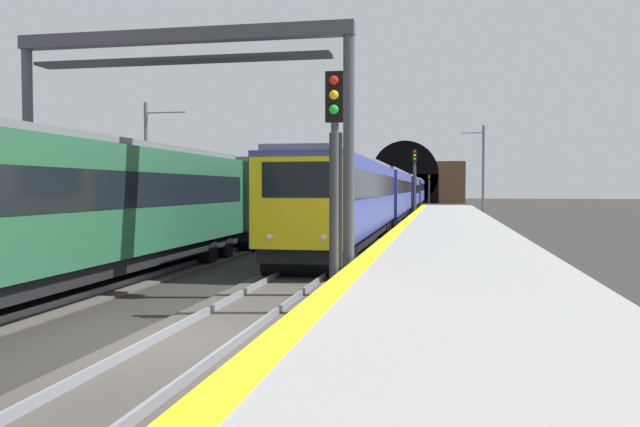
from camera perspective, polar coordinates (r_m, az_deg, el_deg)
The scene contains 13 objects.
ground_plane at distance 11.58m, azimuth -10.64°, elevation -11.38°, with size 320.00×320.00×0.00m, color #282623.
platform_right at distance 10.71m, azimuth 12.69°, elevation -9.79°, with size 112.00×4.91×0.99m, color gray.
platform_right_edge_strip at distance 10.77m, azimuth 0.82°, elevation -6.95°, with size 112.00×0.50×0.01m, color yellow.
track_main_line at distance 11.57m, azimuth -10.64°, elevation -11.18°, with size 160.00×2.86×0.21m.
train_main_approaching at distance 57.62m, azimuth 6.69°, elevation 1.83°, with size 79.80×3.01×4.00m.
train_adjacent_platform at distance 26.97m, azimuth -9.25°, elevation 1.34°, with size 40.44×3.03×4.93m.
railway_signal_near at distance 13.62m, azimuth 1.32°, elevation 3.94°, with size 0.39×0.38×5.15m.
railway_signal_mid at distance 51.93m, azimuth 8.34°, elevation 3.09°, with size 0.39×0.38×5.81m.
railway_signal_far at distance 105.65m, azimuth 9.59°, elevation 2.33°, with size 0.39×0.38×4.90m.
overhead_signal_gantry at distance 17.33m, azimuth -12.23°, elevation 10.43°, with size 0.70×9.07×6.81m.
tunnel_portal at distance 115.98m, azimuth 7.50°, elevation 2.75°, with size 2.45×21.02×11.77m.
catenary_mast_near at distance 38.08m, azimuth -15.00°, elevation 3.99°, with size 0.22×2.48×7.58m.
catenary_mast_far at distance 54.71m, azimuth 14.17°, elevation 3.56°, with size 0.22×1.90×7.84m.
Camera 1 is at (-10.47, -4.13, 2.73)m, focal length 36.28 mm.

